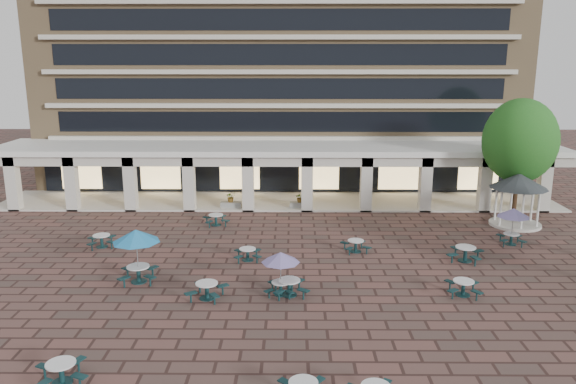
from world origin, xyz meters
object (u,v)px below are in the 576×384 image
Objects in this scene: picnic_table_0 at (61,371)px; planter_right at (300,203)px; planter_left at (231,202)px; gazebo at (518,187)px.

picnic_table_0 is 24.14m from planter_right.
picnic_table_0 is 1.37× the size of planter_left.
picnic_table_0 is 0.55× the size of gazebo.
gazebo is 2.46× the size of planter_right.
planter_left is (-19.18, 4.00, -2.06)m from gazebo.
planter_left is 5.04m from planter_right.
gazebo reaches higher than planter_left.
planter_left is 1.00× the size of planter_right.
planter_right is (5.04, 0.00, -0.07)m from planter_left.
gazebo is at bearing -15.78° from planter_right.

